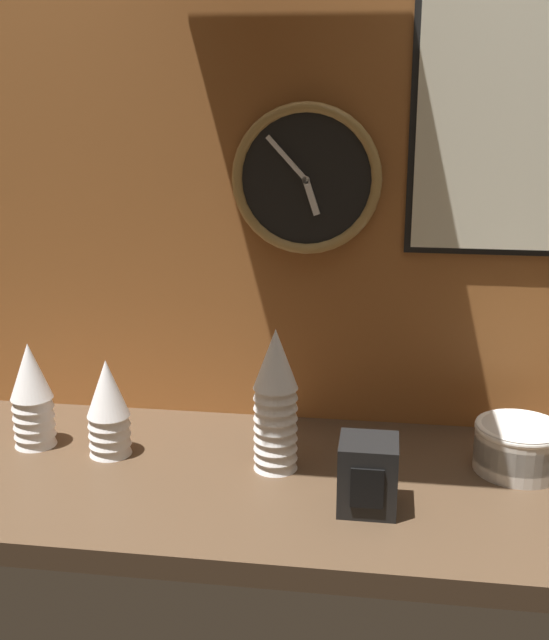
{
  "coord_description": "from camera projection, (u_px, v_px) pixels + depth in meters",
  "views": [
    {
      "loc": [
        0.23,
        -1.25,
        0.64
      ],
      "look_at": [
        0.05,
        0.04,
        0.27
      ],
      "focal_mm": 45.0,
      "sensor_mm": 36.0,
      "label": 1
    }
  ],
  "objects": [
    {
      "name": "ground_plane",
      "position": [
        246.0,
        481.0,
        1.41
      ],
      "size": [
        1.6,
        0.56,
        0.04
      ],
      "primitive_type": "cube",
      "color": "#4C3826"
    },
    {
      "name": "wall_tiled_back",
      "position": [
        268.0,
        154.0,
        1.51
      ],
      "size": [
        1.6,
        0.03,
        1.05
      ],
      "color": "#A3602D",
      "rests_on": "ground_plane"
    },
    {
      "name": "cup_stack_left",
      "position": [
        32.0,
        395.0,
        1.48
      ],
      "size": [
        0.08,
        0.08,
        0.2
      ],
      "color": "white",
      "rests_on": "ground_plane"
    },
    {
      "name": "cup_stack_center_left",
      "position": [
        108.0,
        408.0,
        1.44
      ],
      "size": [
        0.08,
        0.08,
        0.18
      ],
      "color": "white",
      "rests_on": "ground_plane"
    },
    {
      "name": "cup_stack_center_right",
      "position": [
        276.0,
        400.0,
        1.38
      ],
      "size": [
        0.08,
        0.08,
        0.26
      ],
      "color": "white",
      "rests_on": "ground_plane"
    },
    {
      "name": "bowl_stack_far_right",
      "position": [
        519.0,
        446.0,
        1.39
      ],
      "size": [
        0.15,
        0.15,
        0.09
      ],
      "color": "beige",
      "rests_on": "ground_plane"
    },
    {
      "name": "wall_clock",
      "position": [
        306.0,
        179.0,
        1.48
      ],
      "size": [
        0.28,
        0.03,
        0.28
      ],
      "color": "black"
    },
    {
      "name": "menu_board",
      "position": [
        518.0,
        110.0,
        1.41
      ],
      "size": [
        0.37,
        0.01,
        0.52
      ],
      "color": "black"
    },
    {
      "name": "napkin_dispenser",
      "position": [
        368.0,
        475.0,
        1.26
      ],
      "size": [
        0.09,
        0.09,
        0.12
      ],
      "color": "black",
      "rests_on": "ground_plane"
    }
  ]
}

